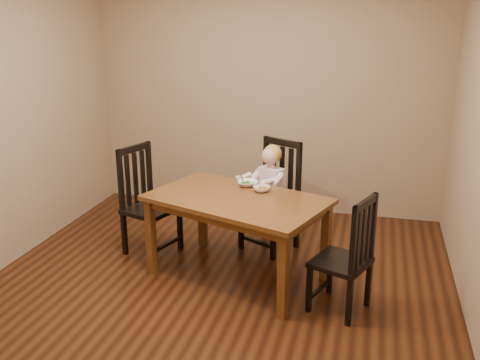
% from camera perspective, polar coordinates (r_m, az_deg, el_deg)
% --- Properties ---
extents(room, '(4.01, 4.01, 2.71)m').
position_cam_1_polar(room, '(4.25, -2.63, 5.17)').
color(room, '#46220E').
rests_on(room, ground).
extents(dining_table, '(1.69, 1.33, 0.74)m').
position_cam_1_polar(dining_table, '(4.60, -0.30, -2.88)').
color(dining_table, '#522F13').
rests_on(dining_table, room).
extents(chair_child, '(0.62, 0.61, 1.08)m').
position_cam_1_polar(chair_child, '(5.25, 3.54, -1.88)').
color(chair_child, black).
rests_on(chair_child, room).
extents(chair_left, '(0.55, 0.57, 1.05)m').
position_cam_1_polar(chair_left, '(5.23, -9.90, -2.37)').
color(chair_left, black).
rests_on(chair_left, room).
extents(chair_right, '(0.52, 0.53, 0.96)m').
position_cam_1_polar(chair_right, '(4.22, 11.32, -8.10)').
color(chair_right, black).
rests_on(chair_right, room).
extents(toddler, '(0.45, 0.49, 0.54)m').
position_cam_1_polar(toddler, '(5.16, 3.19, -0.62)').
color(toddler, white).
rests_on(toddler, chair_child).
extents(bowl_peas, '(0.23, 0.23, 0.05)m').
position_cam_1_polar(bowl_peas, '(4.86, 0.82, -0.37)').
color(bowl_peas, white).
rests_on(bowl_peas, dining_table).
extents(bowl_veg, '(0.20, 0.20, 0.05)m').
position_cam_1_polar(bowl_veg, '(4.71, 2.32, -0.95)').
color(bowl_veg, white).
rests_on(bowl_veg, dining_table).
extents(fork, '(0.07, 0.12, 0.05)m').
position_cam_1_polar(fork, '(4.86, 0.30, -0.10)').
color(fork, silver).
rests_on(fork, bowl_peas).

